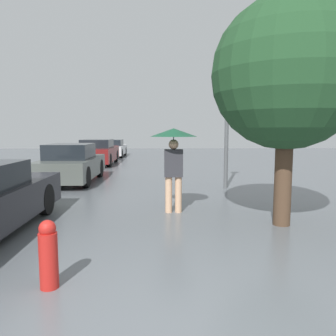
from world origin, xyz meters
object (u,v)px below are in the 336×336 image
at_px(parked_car_second, 72,164).
at_px(fire_hydrant, 48,254).
at_px(parked_car_third, 98,152).
at_px(street_lamp, 227,99).
at_px(tree, 287,75).
at_px(pedestrian, 174,147).
at_px(parked_car_farthest, 112,148).

bearing_deg(parked_car_second, fire_hydrant, -77.35).
relative_size(parked_car_third, street_lamp, 1.11).
bearing_deg(fire_hydrant, parked_car_third, 97.94).
distance_m(parked_car_second, tree, 7.76).
height_order(pedestrian, parked_car_farthest, pedestrian).
height_order(pedestrian, parked_car_second, pedestrian).
height_order(tree, street_lamp, tree).
bearing_deg(tree, parked_car_third, 115.56).
bearing_deg(parked_car_third, parked_car_farthest, 89.84).
bearing_deg(parked_car_second, parked_car_farthest, 90.86).
height_order(pedestrian, fire_hydrant, pedestrian).
bearing_deg(tree, parked_car_farthest, 108.13).
relative_size(pedestrian, parked_car_farthest, 0.44).
bearing_deg(parked_car_third, parked_car_second, -88.26).
height_order(parked_car_third, fire_hydrant, parked_car_third).
distance_m(parked_car_third, fire_hydrant, 13.80).
xyz_separation_m(parked_car_second, fire_hydrant, (1.72, -7.68, -0.22)).
distance_m(tree, fire_hydrant, 4.82).
xyz_separation_m(parked_car_second, parked_car_third, (-0.18, 5.98, 0.01)).
distance_m(parked_car_second, fire_hydrant, 7.88).
bearing_deg(fire_hydrant, parked_car_second, 102.65).
bearing_deg(street_lamp, parked_car_farthest, 112.39).
bearing_deg(tree, pedestrian, 153.08).
height_order(parked_car_second, parked_car_farthest, parked_car_second).
height_order(parked_car_second, street_lamp, street_lamp).
bearing_deg(street_lamp, pedestrian, -120.53).
xyz_separation_m(parked_car_second, tree, (5.23, -5.33, 2.11)).
bearing_deg(pedestrian, tree, -26.92).
bearing_deg(street_lamp, parked_car_second, 164.37).
distance_m(parked_car_third, parked_car_farthest, 5.17).
bearing_deg(parked_car_second, parked_car_third, 91.74).
relative_size(parked_car_second, parked_car_farthest, 0.96).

